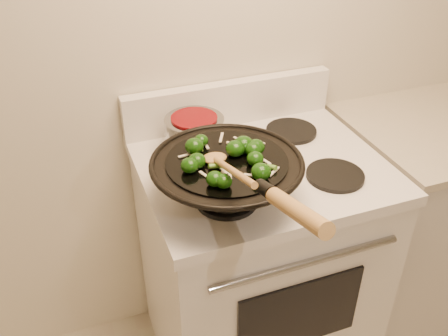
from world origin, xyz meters
name	(u,v)px	position (x,y,z in m)	size (l,w,h in m)	color
stove	(257,264)	(-0.14, 1.17, 0.47)	(0.78, 0.67, 1.08)	white
counter_unit	(424,216)	(0.65, 1.20, 0.46)	(0.74, 0.62, 0.91)	silver
wok	(228,178)	(-0.32, 1.01, 1.01)	(0.43, 0.71, 0.29)	black
stirfry	(229,156)	(-0.31, 1.01, 1.08)	(0.27, 0.28, 0.05)	#113808
wooden_spoon	(224,165)	(-0.35, 0.95, 1.10)	(0.07, 0.31, 0.11)	#A97E43
saucepan	(195,133)	(-0.32, 1.32, 0.99)	(0.20, 0.31, 0.11)	gray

